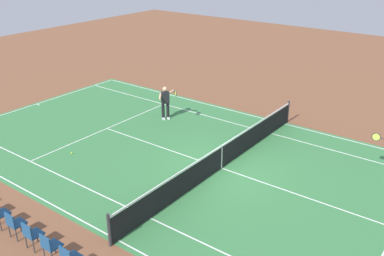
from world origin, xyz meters
TOP-DOWN VIEW (x-y plane):
  - ground_plane at (0.00, 0.00)m, footprint 60.00×60.00m
  - court_slab at (0.00, 0.00)m, footprint 24.20×11.40m
  - court_line_markings at (0.00, 0.00)m, footprint 23.85×11.05m
  - tennis_net at (0.00, 0.00)m, footprint 0.10×11.70m
  - tennis_player_near at (4.96, -2.59)m, footprint 1.17×0.75m
  - tennis_ball at (5.62, 2.68)m, footprint 0.07×0.07m
  - spectator_chair_1 at (0.82, 7.21)m, footprint 0.44×0.44m
  - spectator_chair_2 at (1.66, 7.21)m, footprint 0.44×0.44m
  - spectator_chair_3 at (2.49, 7.21)m, footprint 0.44×0.44m

SIDE VIEW (x-z plane):
  - ground_plane at x=0.00m, z-range 0.00..0.00m
  - court_slab at x=0.00m, z-range 0.00..0.00m
  - court_line_markings at x=0.00m, z-range 0.00..0.01m
  - tennis_ball at x=5.62m, z-range 0.00..0.07m
  - tennis_net at x=0.00m, z-range -0.05..1.03m
  - spectator_chair_1 at x=0.82m, z-range 0.08..0.96m
  - spectator_chair_2 at x=1.66m, z-range 0.08..0.96m
  - spectator_chair_3 at x=2.49m, z-range 0.08..0.96m
  - tennis_player_near at x=4.96m, z-range 0.08..1.78m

